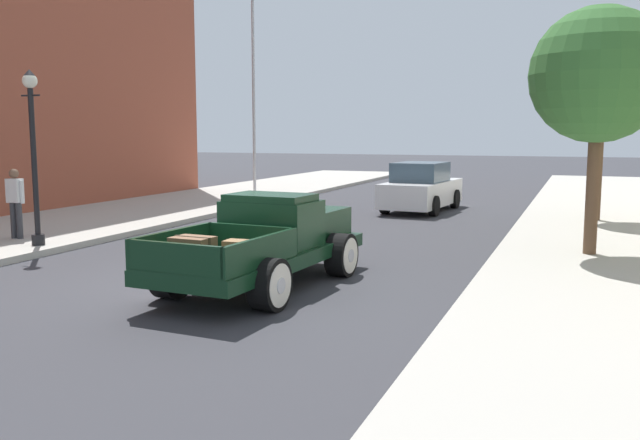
% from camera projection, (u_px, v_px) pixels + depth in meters
% --- Properties ---
extents(ground_plane, '(140.00, 140.00, 0.00)m').
position_uv_depth(ground_plane, '(202.00, 283.00, 11.90)').
color(ground_plane, '#333338').
extents(hotrod_truck_dark_green, '(2.40, 5.02, 1.58)m').
position_uv_depth(hotrod_truck_dark_green, '(269.00, 241.00, 11.78)').
color(hotrod_truck_dark_green, black).
rests_on(hotrod_truck_dark_green, ground).
extents(car_background_white, '(2.12, 4.42, 1.65)m').
position_uv_depth(car_background_white, '(421.00, 188.00, 22.85)').
color(car_background_white, silver).
rests_on(car_background_white, ground).
extents(pedestrian_sidewalk_left, '(0.53, 0.22, 1.65)m').
position_uv_depth(pedestrian_sidewalk_left, '(15.00, 199.00, 15.86)').
color(pedestrian_sidewalk_left, '#333338').
rests_on(pedestrian_sidewalk_left, sidewalk_left).
extents(street_lamp_near, '(0.50, 0.32, 3.85)m').
position_uv_depth(street_lamp_near, '(33.00, 144.00, 14.78)').
color(street_lamp_near, black).
rests_on(street_lamp_near, sidewalk_left).
extents(flagpole, '(1.74, 0.16, 9.16)m').
position_uv_depth(flagpole, '(258.00, 55.00, 27.34)').
color(flagpole, '#B2B2B7').
rests_on(flagpole, sidewalk_left).
extents(street_tree_nearest, '(2.73, 2.73, 5.01)m').
position_uv_depth(street_tree_nearest, '(598.00, 76.00, 13.52)').
color(street_tree_nearest, brown).
rests_on(street_tree_nearest, sidewalk_right).
extents(street_tree_second, '(2.42, 2.42, 4.90)m').
position_uv_depth(street_tree_second, '(602.00, 91.00, 18.93)').
color(street_tree_second, brown).
rests_on(street_tree_second, sidewalk_right).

